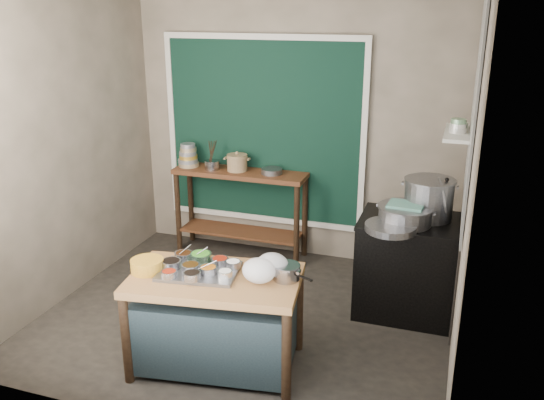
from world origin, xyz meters
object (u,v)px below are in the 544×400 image
(saucepan, at_px, (286,272))
(condiment_tray, at_px, (199,271))
(back_counter, at_px, (241,212))
(yellow_basin, at_px, (147,265))
(utensil_cup, at_px, (212,165))
(ceramic_crock, at_px, (237,164))
(prep_table, at_px, (216,321))
(steamer, at_px, (405,215))
(stock_pot, at_px, (429,199))
(stove_block, at_px, (410,268))

(saucepan, bearing_deg, condiment_tray, -146.41)
(back_counter, distance_m, yellow_basin, 2.14)
(yellow_basin, bearing_deg, back_counter, 92.39)
(utensil_cup, height_order, ceramic_crock, ceramic_crock)
(prep_table, distance_m, steamer, 1.81)
(prep_table, height_order, steamer, steamer)
(back_counter, xyz_separation_m, stock_pot, (2.00, -0.63, 0.58))
(yellow_basin, bearing_deg, ceramic_crock, 93.23)
(saucepan, bearing_deg, back_counter, 144.56)
(ceramic_crock, bearing_deg, stock_pot, -17.35)
(saucepan, height_order, ceramic_crock, ceramic_crock)
(back_counter, height_order, saucepan, back_counter)
(condiment_tray, bearing_deg, utensil_cup, 111.30)
(yellow_basin, bearing_deg, prep_table, 8.75)
(prep_table, distance_m, stove_block, 1.84)
(back_counter, distance_m, ceramic_crock, 0.55)
(stove_block, distance_m, ceramic_crock, 2.15)
(condiment_tray, xyz_separation_m, yellow_basin, (-0.38, -0.10, 0.03))
(prep_table, bearing_deg, back_counter, 98.03)
(prep_table, distance_m, yellow_basin, 0.67)
(back_counter, bearing_deg, stove_block, -21.02)
(stove_block, distance_m, yellow_basin, 2.31)
(stove_block, bearing_deg, ceramic_crock, 159.30)
(saucepan, bearing_deg, utensil_cup, 151.48)
(stove_block, relative_size, saucepan, 4.30)
(saucepan, relative_size, utensil_cup, 1.28)
(prep_table, xyz_separation_m, back_counter, (-0.60, 2.03, 0.10))
(condiment_tray, bearing_deg, stock_pot, 41.91)
(back_counter, height_order, condiment_tray, back_counter)
(stove_block, distance_m, stock_pot, 0.64)
(utensil_cup, height_order, stock_pot, stock_pot)
(back_counter, relative_size, utensil_cup, 8.87)
(back_counter, bearing_deg, utensil_cup, -172.49)
(steamer, bearing_deg, stove_block, 57.06)
(saucepan, bearing_deg, ceramic_crock, 145.25)
(yellow_basin, bearing_deg, utensil_cup, 100.71)
(prep_table, bearing_deg, steamer, 35.65)
(condiment_tray, bearing_deg, steamer, 40.66)
(stove_block, height_order, steamer, steamer)
(stock_pot, bearing_deg, utensil_cup, 165.52)
(prep_table, height_order, ceramic_crock, ceramic_crock)
(condiment_tray, distance_m, ceramic_crock, 2.09)
(prep_table, height_order, back_counter, back_counter)
(stock_pot, distance_m, steamer, 0.28)
(utensil_cup, relative_size, ceramic_crock, 0.70)
(prep_table, height_order, condiment_tray, condiment_tray)
(back_counter, xyz_separation_m, ceramic_crock, (-0.03, -0.00, 0.55))
(stock_pot, bearing_deg, yellow_basin, -142.35)
(prep_table, relative_size, stove_block, 1.39)
(stock_pot, relative_size, steamer, 0.93)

